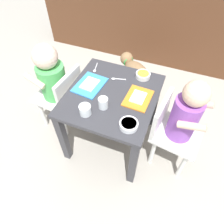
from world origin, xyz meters
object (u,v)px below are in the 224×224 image
food_tray_left (90,85)px  seated_child_left (53,79)px  dog (135,72)px  spoon_by_left_tray (117,79)px  cereal_bowl_left_side (129,124)px  water_cup_right (103,104)px  veggie_bowl_far (143,75)px  water_cup_left (85,110)px  dining_table (112,104)px  seated_child_right (182,118)px  food_tray_right (138,98)px  spoon_by_right_tray (95,68)px

food_tray_left → seated_child_left: bearing=-179.2°
dog → spoon_by_left_tray: 0.52m
food_tray_left → cereal_bowl_left_side: (0.33, -0.21, 0.01)m
water_cup_right → veggie_bowl_far: size_ratio=0.70×
food_tray_left → water_cup_left: (0.08, -0.22, 0.02)m
food_tray_left → dining_table: bearing=-7.6°
dining_table → veggie_bowl_far: (0.13, 0.22, 0.10)m
veggie_bowl_far → dog: bearing=111.0°
seated_child_right → water_cup_right: size_ratio=10.86×
dining_table → spoon_by_left_tray: size_ratio=5.83×
veggie_bowl_far → cereal_bowl_left_side: size_ratio=0.94×
seated_child_left → dog: 0.74m
seated_child_left → food_tray_right: seated_child_left is taller
food_tray_left → spoon_by_left_tray: 0.18m
water_cup_left → water_cup_right: 0.11m
water_cup_right → spoon_by_right_tray: size_ratio=0.66×
water_cup_right → food_tray_left: bearing=137.7°
veggie_bowl_far → spoon_by_left_tray: 0.17m
food_tray_left → cereal_bowl_left_side: size_ratio=2.24×
dog → spoon_by_right_tray: 0.51m
seated_child_right → cereal_bowl_left_side: (-0.26, -0.19, 0.05)m
dining_table → spoon_by_left_tray: bearing=97.5°
spoon_by_right_tray → food_tray_right: bearing=-25.1°
seated_child_left → seated_child_right: (0.86, -0.02, -0.00)m
dining_table → spoon_by_right_tray: (-0.19, 0.19, 0.09)m
seated_child_right → spoon_by_left_tray: bearing=162.7°
dining_table → spoon_by_right_tray: spoon_by_right_tray is taller
dog → food_tray_right: food_tray_right is taller
seated_child_right → spoon_by_left_tray: size_ratio=7.17×
water_cup_left → spoon_by_left_tray: bearing=79.5°
dining_table → veggie_bowl_far: veggie_bowl_far is taller
spoon_by_right_tray → veggie_bowl_far: bearing=6.0°
seated_child_right → veggie_bowl_far: size_ratio=7.57×
veggie_bowl_far → spoon_by_left_tray: veggie_bowl_far is taller
dining_table → seated_child_right: 0.43m
seated_child_right → water_cup_right: 0.45m
water_cup_right → seated_child_left: bearing=162.6°
water_cup_left → water_cup_right: water_cup_right is taller
water_cup_right → spoon_by_left_tray: (-0.01, 0.25, -0.03)m
spoon_by_left_tray → spoon_by_right_tray: bearing=164.8°
seated_child_left → water_cup_left: (0.35, -0.21, 0.06)m
dining_table → seated_child_left: seated_child_left is taller
seated_child_right → food_tray_right: (-0.27, 0.02, 0.04)m
dog → food_tray_left: 0.64m
food_tray_right → dining_table: bearing=-172.4°
food_tray_left → spoon_by_left_tray: (0.14, 0.12, -0.00)m
dog → water_cup_right: water_cup_right is taller
dining_table → seated_child_right: bearing=-0.2°
food_tray_right → spoon_by_left_tray: (-0.18, 0.12, -0.00)m
food_tray_left → veggie_bowl_far: size_ratio=2.38×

